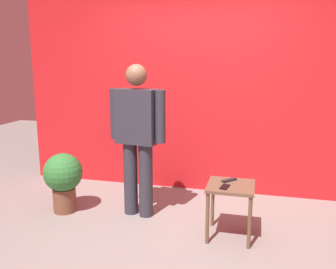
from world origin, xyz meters
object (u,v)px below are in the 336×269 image
object	(u,v)px
tv_remote	(229,180)
potted_plant	(63,177)
side_table	(231,194)
standing_person	(137,133)
cell_phone	(225,187)

from	to	relation	value
tv_remote	potted_plant	distance (m)	1.88
side_table	tv_remote	bearing A→B (deg)	104.41
standing_person	tv_remote	distance (m)	1.11
side_table	tv_remote	size ratio (longest dim) A/B	3.17
cell_phone	tv_remote	world-z (taller)	tv_remote
side_table	tv_remote	xyz separation A→B (m)	(-0.03, 0.10, 0.11)
potted_plant	tv_remote	bearing A→B (deg)	-1.49
tv_remote	potted_plant	size ratio (longest dim) A/B	0.25
cell_phone	potted_plant	size ratio (longest dim) A/B	0.21
standing_person	potted_plant	bearing A→B (deg)	-171.11
standing_person	cell_phone	world-z (taller)	standing_person
standing_person	tv_remote	xyz separation A→B (m)	(1.02, -0.18, -0.39)
side_table	tv_remote	distance (m)	0.15
cell_phone	standing_person	bearing A→B (deg)	169.80
standing_person	cell_phone	distance (m)	1.13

